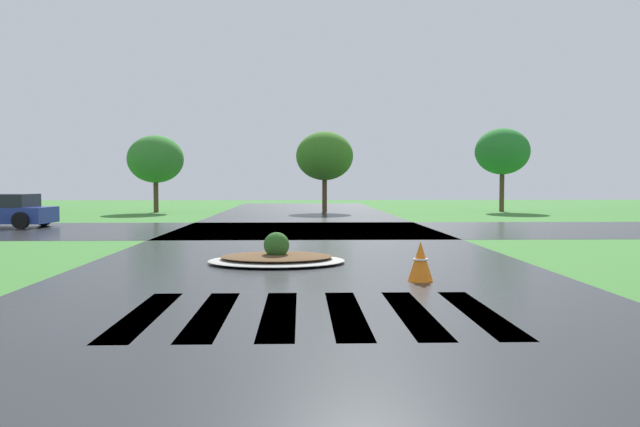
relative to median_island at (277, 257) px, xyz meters
The scene contains 6 objects.
asphalt_roadway 0.89m from the median_island, 39.07° to the right, with size 9.59×80.00×0.01m, color #232628.
asphalt_cross_road 9.85m from the median_island, 86.01° to the left, with size 90.00×8.63×0.01m, color #232628.
crosswalk_stripes 5.42m from the median_island, 82.73° to the right, with size 4.95×3.23×0.01m.
median_island is the anchor object (origin of this frame).
traffic_cone 3.73m from the median_island, 44.37° to the right, with size 0.46×0.46×0.71m.
background_treeline 24.95m from the median_island, 81.22° to the left, with size 48.80×4.92×5.55m.
Camera 1 is at (-0.16, -3.33, 1.76)m, focal length 35.96 mm.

